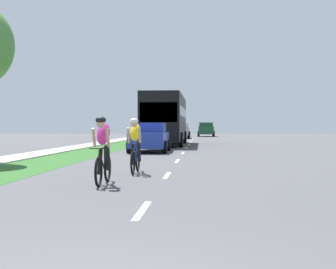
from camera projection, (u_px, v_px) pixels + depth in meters
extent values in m
plane|color=#4C4C4F|center=(182.00, 154.00, 23.47)|extent=(120.00, 120.00, 0.00)
cube|color=#2D6026|center=(82.00, 154.00, 23.81)|extent=(2.46, 70.00, 0.01)
cube|color=#B2ADA3|center=(41.00, 154.00, 23.95)|extent=(1.56, 70.00, 0.10)
cube|color=white|center=(142.00, 210.00, 7.91)|extent=(0.12, 1.80, 0.01)
cube|color=white|center=(167.00, 175.00, 13.50)|extent=(0.12, 1.80, 0.01)
cube|color=white|center=(177.00, 161.00, 19.08)|extent=(0.12, 1.80, 0.01)
cube|color=white|center=(183.00, 153.00, 24.67)|extent=(0.12, 1.80, 0.01)
cube|color=white|center=(186.00, 148.00, 30.25)|extent=(0.12, 1.80, 0.01)
cube|color=white|center=(189.00, 144.00, 35.84)|extent=(0.12, 1.80, 0.01)
cube|color=white|center=(191.00, 142.00, 41.42)|extent=(0.12, 1.80, 0.01)
cube|color=white|center=(192.00, 140.00, 47.01)|extent=(0.12, 1.80, 0.01)
cube|color=white|center=(193.00, 139.00, 52.60)|extent=(0.12, 1.80, 0.01)
torus|color=black|center=(108.00, 168.00, 11.93)|extent=(0.06, 0.68, 0.68)
torus|color=black|center=(99.00, 172.00, 10.89)|extent=(0.06, 0.68, 0.68)
cylinder|color=black|center=(102.00, 162.00, 11.31)|extent=(0.04, 0.59, 0.43)
cylinder|color=black|center=(105.00, 157.00, 11.59)|extent=(0.04, 0.04, 0.55)
cylinder|color=black|center=(103.00, 148.00, 11.35)|extent=(0.03, 0.55, 0.03)
cylinder|color=black|center=(99.00, 149.00, 10.91)|extent=(0.42, 0.02, 0.02)
ellipsoid|color=#CC2D8C|center=(103.00, 134.00, 11.42)|extent=(0.30, 0.54, 0.63)
sphere|color=tan|center=(101.00, 123.00, 11.13)|extent=(0.20, 0.20, 0.20)
ellipsoid|color=black|center=(101.00, 120.00, 11.13)|extent=(0.24, 0.28, 0.16)
cylinder|color=tan|center=(94.00, 137.00, 11.15)|extent=(0.07, 0.26, 0.45)
cylinder|color=tan|center=(108.00, 138.00, 11.13)|extent=(0.07, 0.26, 0.45)
cylinder|color=black|center=(100.00, 162.00, 11.52)|extent=(0.10, 0.30, 0.60)
cylinder|color=black|center=(108.00, 158.00, 11.45)|extent=(0.10, 0.25, 0.61)
torus|color=black|center=(138.00, 160.00, 14.75)|extent=(0.06, 0.68, 0.68)
torus|color=black|center=(133.00, 162.00, 13.71)|extent=(0.06, 0.68, 0.68)
cylinder|color=#23389E|center=(135.00, 155.00, 14.13)|extent=(0.04, 0.59, 0.43)
cylinder|color=#23389E|center=(136.00, 151.00, 14.41)|extent=(0.04, 0.04, 0.55)
cylinder|color=#23389E|center=(135.00, 144.00, 14.17)|extent=(0.03, 0.55, 0.03)
cylinder|color=black|center=(133.00, 144.00, 13.72)|extent=(0.42, 0.02, 0.02)
ellipsoid|color=yellow|center=(135.00, 132.00, 14.24)|extent=(0.30, 0.54, 0.63)
sphere|color=tan|center=(134.00, 124.00, 13.95)|extent=(0.20, 0.20, 0.20)
ellipsoid|color=white|center=(134.00, 121.00, 13.95)|extent=(0.24, 0.28, 0.16)
cylinder|color=tan|center=(129.00, 135.00, 13.97)|extent=(0.07, 0.26, 0.45)
cylinder|color=tan|center=(140.00, 135.00, 13.95)|extent=(0.07, 0.26, 0.45)
cylinder|color=black|center=(132.00, 155.00, 14.34)|extent=(0.10, 0.30, 0.60)
cylinder|color=black|center=(139.00, 151.00, 14.27)|extent=(0.10, 0.25, 0.61)
cube|color=#23389E|center=(150.00, 140.00, 25.58)|extent=(1.76, 4.30, 0.76)
cube|color=#23389E|center=(150.00, 128.00, 25.72)|extent=(1.55, 2.24, 0.52)
cube|color=#1E2833|center=(148.00, 128.00, 24.75)|extent=(1.44, 0.08, 0.44)
cylinder|color=black|center=(129.00, 147.00, 24.32)|extent=(0.22, 0.64, 0.64)
cylinder|color=black|center=(165.00, 147.00, 24.19)|extent=(0.22, 0.64, 0.64)
cylinder|color=black|center=(136.00, 145.00, 26.97)|extent=(0.22, 0.64, 0.64)
cylinder|color=black|center=(168.00, 145.00, 26.85)|extent=(0.22, 0.64, 0.64)
cube|color=black|center=(166.00, 118.00, 34.99)|extent=(2.50, 11.60, 3.10)
cube|color=#1E2833|center=(166.00, 112.00, 34.98)|extent=(2.52, 10.67, 0.64)
cube|color=#1E2833|center=(158.00, 112.00, 29.23)|extent=(2.25, 0.06, 1.20)
cylinder|color=black|center=(142.00, 140.00, 31.34)|extent=(0.28, 0.96, 0.96)
cylinder|color=black|center=(181.00, 140.00, 31.17)|extent=(0.28, 0.96, 0.96)
cylinder|color=black|center=(153.00, 137.00, 38.28)|extent=(0.28, 0.96, 0.96)
cylinder|color=black|center=(185.00, 137.00, 38.11)|extent=(0.28, 0.96, 0.96)
cube|color=#A5A8AD|center=(180.00, 132.00, 53.28)|extent=(1.96, 5.10, 0.76)
cube|color=#A5A8AD|center=(179.00, 126.00, 52.51)|extent=(1.80, 1.78, 0.64)
cube|color=#1E2833|center=(179.00, 126.00, 51.80)|extent=(1.67, 0.08, 0.52)
cube|color=#A5A8AD|center=(172.00, 129.00, 54.36)|extent=(0.08, 2.81, 0.40)
cube|color=#A5A8AD|center=(188.00, 129.00, 54.23)|extent=(0.08, 2.81, 0.40)
cube|color=#A5A8AD|center=(181.00, 129.00, 55.78)|extent=(1.80, 0.08, 0.40)
cylinder|color=black|center=(170.00, 135.00, 51.83)|extent=(0.26, 0.76, 0.76)
cylinder|color=black|center=(188.00, 135.00, 51.70)|extent=(0.26, 0.76, 0.76)
cylinder|color=black|center=(172.00, 135.00, 54.88)|extent=(0.26, 0.76, 0.76)
cylinder|color=black|center=(189.00, 135.00, 54.75)|extent=(0.26, 0.76, 0.76)
cube|color=#194C2D|center=(206.00, 130.00, 62.72)|extent=(1.90, 4.70, 1.00)
cube|color=#194C2D|center=(206.00, 125.00, 62.90)|extent=(1.71, 2.91, 0.52)
cube|color=#1E2833|center=(206.00, 125.00, 61.65)|extent=(1.56, 0.08, 0.44)
cylinder|color=black|center=(198.00, 134.00, 61.38)|extent=(0.25, 0.72, 0.72)
cylinder|color=black|center=(214.00, 134.00, 61.25)|extent=(0.25, 0.72, 0.72)
cylinder|color=black|center=(199.00, 134.00, 64.20)|extent=(0.25, 0.72, 0.72)
cylinder|color=black|center=(213.00, 134.00, 64.07)|extent=(0.25, 0.72, 0.72)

